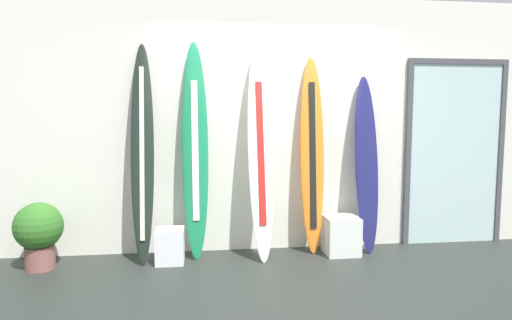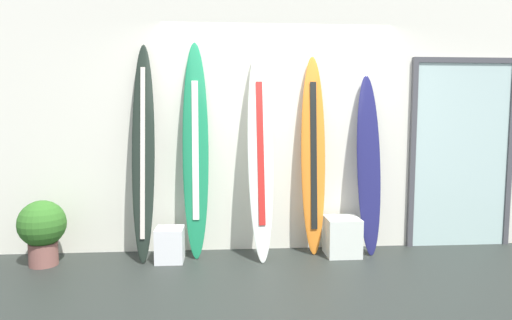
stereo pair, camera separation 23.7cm
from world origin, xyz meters
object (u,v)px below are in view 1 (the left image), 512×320
at_px(surfboard_ivory, 261,153).
at_px(glass_door, 455,149).
at_px(potted_plant, 39,231).
at_px(surfboard_emerald, 195,150).
at_px(display_block_left, 170,246).
at_px(surfboard_navy, 367,165).
at_px(display_block_center, 341,235).
at_px(surfboard_sunset, 312,156).
at_px(surfboard_charcoal, 142,154).

xyz_separation_m(surfboard_ivory, glass_door, (2.34, 0.26, -0.01)).
bearing_deg(potted_plant, surfboard_emerald, 7.48).
xyz_separation_m(surfboard_ivory, display_block_left, (-0.95, -0.08, -0.94)).
distance_m(surfboard_ivory, surfboard_navy, 1.20).
height_order(display_block_center, glass_door, glass_door).
relative_size(surfboard_emerald, surfboard_sunset, 1.06).
bearing_deg(surfboard_navy, surfboard_sunset, 175.26).
relative_size(surfboard_sunset, glass_door, 1.00).
bearing_deg(display_block_left, surfboard_charcoal, 156.98).
bearing_deg(surfboard_ivory, surfboard_emerald, 171.84).
height_order(surfboard_sunset, glass_door, glass_door).
bearing_deg(glass_door, surfboard_emerald, -176.83).
distance_m(surfboard_sunset, surfboard_navy, 0.61).
xyz_separation_m(surfboard_charcoal, surfboard_emerald, (0.53, 0.06, 0.03)).
distance_m(display_block_left, display_block_center, 1.84).
relative_size(surfboard_emerald, display_block_center, 5.56).
height_order(surfboard_ivory, potted_plant, surfboard_ivory).
height_order(surfboard_navy, glass_door, glass_door).
distance_m(surfboard_emerald, display_block_center, 1.83).
bearing_deg(surfboard_charcoal, surfboard_navy, 0.95).
xyz_separation_m(surfboard_sunset, display_block_left, (-1.53, -0.20, -0.88)).
bearing_deg(display_block_center, surfboard_emerald, 176.20).
bearing_deg(surfboard_navy, glass_door, 9.39).
bearing_deg(potted_plant, glass_door, 4.62).
bearing_deg(surfboard_sunset, potted_plant, -175.33).
distance_m(display_block_left, glass_door, 3.43).
bearing_deg(surfboard_emerald, display_block_center, -3.80).
bearing_deg(surfboard_sunset, display_block_left, -172.45).
distance_m(surfboard_charcoal, surfboard_sunset, 1.80).
xyz_separation_m(surfboard_sunset, potted_plant, (-2.79, -0.23, -0.68)).
height_order(surfboard_charcoal, display_block_left, surfboard_charcoal).
bearing_deg(surfboard_emerald, surfboard_charcoal, -173.35).
xyz_separation_m(glass_door, potted_plant, (-4.54, -0.37, -0.73)).
xyz_separation_m(surfboard_navy, glass_door, (1.15, 0.19, 0.15)).
relative_size(surfboard_emerald, surfboard_navy, 1.17).
height_order(surfboard_charcoal, surfboard_ivory, surfboard_charcoal).
bearing_deg(glass_door, surfboard_sunset, -175.45).
xyz_separation_m(surfboard_charcoal, display_block_left, (0.27, -0.11, -0.94)).
height_order(display_block_left, potted_plant, potted_plant).
xyz_separation_m(surfboard_emerald, surfboard_sunset, (1.27, 0.03, -0.08)).
bearing_deg(surfboard_navy, display_block_center, -164.86).
bearing_deg(surfboard_charcoal, display_block_center, -1.14).
height_order(surfboard_sunset, display_block_center, surfboard_sunset).
bearing_deg(surfboard_charcoal, display_block_left, -23.02).
relative_size(surfboard_emerald, display_block_left, 6.47).
bearing_deg(display_block_center, surfboard_navy, 15.14).
relative_size(surfboard_charcoal, surfboard_navy, 1.16).
xyz_separation_m(surfboard_charcoal, potted_plant, (-0.99, -0.14, -0.73)).
bearing_deg(surfboard_ivory, glass_door, 6.46).
bearing_deg(glass_door, surfboard_navy, -170.61).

